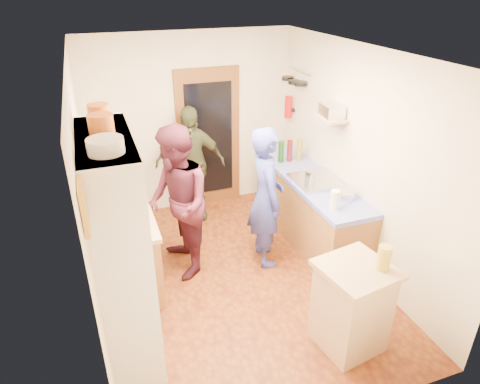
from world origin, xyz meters
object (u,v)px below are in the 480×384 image
right_counter_base (309,211)px  island_base (351,309)px  hutch_body (122,261)px  person_back (191,164)px  person_left (179,202)px  person_hob (269,198)px

right_counter_base → island_base: size_ratio=2.56×
hutch_body → person_back: hutch_body is taller
hutch_body → person_back: size_ratio=1.30×
hutch_body → person_left: (0.74, 1.22, -0.18)m
right_counter_base → hutch_body: bearing=-152.5°
person_hob → person_left: bearing=84.9°
island_base → person_back: person_back is taller
person_left → right_counter_base: bearing=90.2°
person_hob → person_back: bearing=30.0°
island_base → person_back: size_ratio=0.51×
right_counter_base → person_left: 1.83m
person_hob → person_back: size_ratio=1.04×
hutch_body → person_left: 1.44m
right_counter_base → person_back: size_ratio=1.30×
hutch_body → person_hob: 2.06m
island_base → person_back: bearing=105.3°
island_base → person_left: 2.20m
hutch_body → person_hob: size_ratio=1.25×
right_counter_base → island_base: island_base is taller
person_hob → island_base: bearing=-166.4°
island_base → person_left: person_left is taller
island_base → person_left: size_ratio=0.47×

